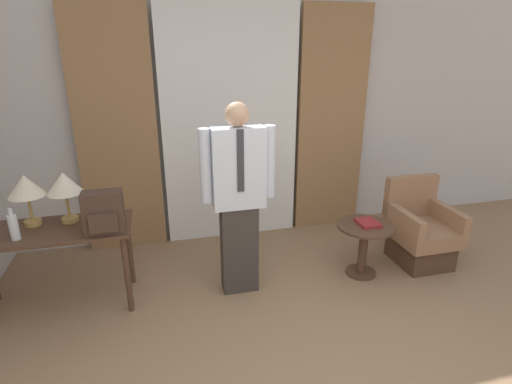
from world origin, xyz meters
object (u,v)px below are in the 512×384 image
Objects in this scene: backpack at (104,213)px; desk at (51,240)px; table_lamp_left at (26,188)px; table_lamp_right at (64,185)px; book at (368,223)px; bottle_by_lamp at (108,214)px; armchair at (420,233)px; person at (238,195)px; side_table at (364,241)px; bottle_near_edge at (14,227)px.

desk is at bearing 158.62° from backpack.
table_lamp_left is 0.69m from backpack.
book is at bearing -6.26° from table_lamp_right.
bottle_by_lamp is (0.61, -0.16, -0.23)m from table_lamp_left.
desk is 0.47m from table_lamp_left.
book is (-0.66, -0.08, 0.22)m from armchair.
table_lamp_left is 0.25× the size of person.
bottle_by_lamp is at bearing 176.62° from side_table.
person reaches higher than desk.
table_lamp_left is at bearing 176.72° from armchair.
table_lamp_left is 1.70× the size of bottle_near_edge.
side_table is (2.98, -0.04, -0.48)m from bottle_near_edge.
bottle_near_edge is (-0.20, -0.13, 0.21)m from desk.
table_lamp_right is at bearing 176.43° from armchair.
table_lamp_left is 0.29m from table_lamp_right.
bottle_near_edge is 3.71m from armchair.
side_table is at bearing -164.99° from book.
bottle_near_edge is (-0.35, -0.26, -0.22)m from table_lamp_right.
backpack reaches higher than side_table.
person is at bearing -4.83° from desk.
book is at bearing -172.71° from armchair.
backpack is (0.32, -0.30, -0.16)m from table_lamp_right.
bottle_by_lamp is at bearing 85.44° from backpack.
armchair is (3.68, 0.05, -0.52)m from bottle_near_edge.
person is (1.08, -0.09, 0.10)m from bottle_by_lamp.
book is (2.95, -0.29, -0.52)m from table_lamp_left.
backpack is at bearing -94.56° from bottle_by_lamp.
bottle_by_lamp is 3.04m from armchair.
side_table is (2.63, -0.30, -0.70)m from table_lamp_right.
person is (1.41, -0.26, -0.12)m from table_lamp_right.
armchair reaches higher than book.
side_table is at bearing -0.82° from bottle_near_edge.
person reaches higher than bottle_near_edge.
bottle_by_lamp is (0.33, -0.16, -0.23)m from table_lamp_right.
bottle_by_lamp is 1.09m from person.
person is 1.99× the size of armchair.
side_table is (2.92, -0.30, -0.70)m from table_lamp_left.
side_table is at bearing -2.10° from person.
armchair reaches higher than desk.
desk is 5.30× the size of bottle_by_lamp.
table_lamp_left is at bearing 180.00° from table_lamp_right.
bottle_by_lamp reaches higher than book.
backpack is (0.60, -0.30, -0.16)m from table_lamp_left.
table_lamp_right is 0.81× the size of side_table.
table_lamp_left is 0.50× the size of armchair.
desk is 0.52m from bottle_by_lamp.
desk is 2.95× the size of table_lamp_right.
desk is 3.49m from armchair.
desk is at bearing -139.12° from table_lamp_right.
book is (2.35, 0.01, -0.36)m from backpack.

